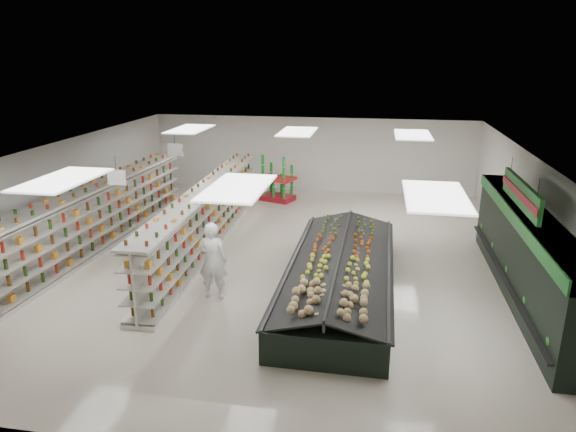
% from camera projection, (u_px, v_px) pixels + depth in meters
% --- Properties ---
extents(floor, '(16.00, 16.00, 0.00)m').
position_uv_depth(floor, '(276.00, 257.00, 15.39)').
color(floor, beige).
rests_on(floor, ground).
extents(ceiling, '(14.00, 16.00, 0.02)m').
position_uv_depth(ceiling, '(275.00, 151.00, 14.42)').
color(ceiling, white).
rests_on(ceiling, wall_back).
extents(wall_back, '(14.00, 0.02, 3.20)m').
position_uv_depth(wall_back, '(311.00, 154.00, 22.42)').
color(wall_back, white).
rests_on(wall_back, floor).
extents(wall_front, '(14.00, 0.02, 3.20)m').
position_uv_depth(wall_front, '(168.00, 360.00, 7.40)').
color(wall_front, white).
rests_on(wall_front, floor).
extents(wall_left, '(0.02, 16.00, 3.20)m').
position_uv_depth(wall_left, '(57.00, 195.00, 16.06)').
color(wall_left, white).
rests_on(wall_left, floor).
extents(wall_right, '(0.02, 16.00, 3.20)m').
position_uv_depth(wall_right, '(531.00, 218.00, 13.76)').
color(wall_right, white).
rests_on(wall_right, floor).
extents(produce_wall_case, '(0.93, 8.00, 2.20)m').
position_uv_depth(produce_wall_case, '(525.00, 250.00, 12.54)').
color(produce_wall_case, black).
rests_on(produce_wall_case, floor).
extents(aisle_sign_near, '(0.52, 0.06, 0.75)m').
position_uv_depth(aisle_sign_near, '(117.00, 177.00, 13.31)').
color(aisle_sign_near, white).
rests_on(aisle_sign_near, ceiling).
extents(aisle_sign_far, '(0.52, 0.06, 0.75)m').
position_uv_depth(aisle_sign_far, '(175.00, 150.00, 17.06)').
color(aisle_sign_far, white).
rests_on(aisle_sign_far, ceiling).
extents(hortifruti_banner, '(0.12, 3.20, 0.95)m').
position_uv_depth(hortifruti_banner, '(521.00, 194.00, 12.15)').
color(hortifruti_banner, '#1D6D27').
rests_on(hortifruti_banner, ceiling).
extents(gondola_left, '(1.31, 11.54, 2.00)m').
position_uv_depth(gondola_left, '(88.00, 224.00, 15.45)').
color(gondola_left, silver).
rests_on(gondola_left, floor).
extents(gondola_center, '(1.15, 10.87, 1.88)m').
position_uv_depth(gondola_center, '(207.00, 219.00, 16.12)').
color(gondola_center, silver).
rests_on(gondola_center, floor).
extents(produce_island, '(2.73, 7.31, 1.09)m').
position_uv_depth(produce_island, '(340.00, 273.00, 13.06)').
color(produce_island, black).
rests_on(produce_island, floor).
extents(soda_endcap, '(1.59, 1.32, 1.74)m').
position_uv_depth(soda_endcap, '(277.00, 180.00, 21.03)').
color(soda_endcap, '#A21220').
rests_on(soda_endcap, floor).
extents(shopper_main, '(0.72, 0.47, 1.98)m').
position_uv_depth(shopper_main, '(213.00, 261.00, 12.54)').
color(shopper_main, silver).
rests_on(shopper_main, floor).
extents(shopper_background, '(0.47, 0.74, 1.49)m').
position_uv_depth(shopper_background, '(219.00, 197.00, 18.93)').
color(shopper_background, '#95795B').
rests_on(shopper_background, floor).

